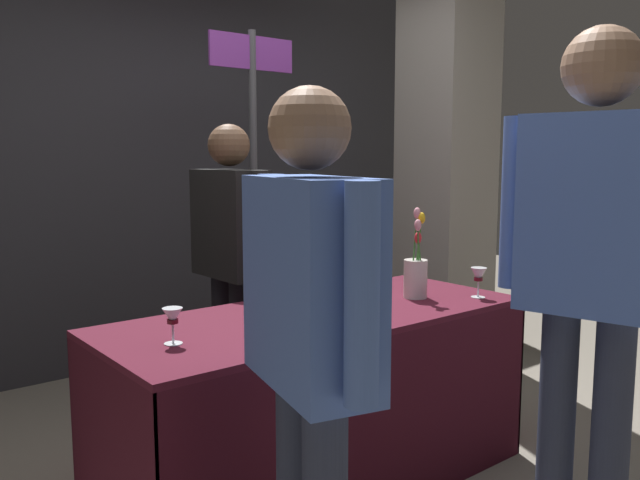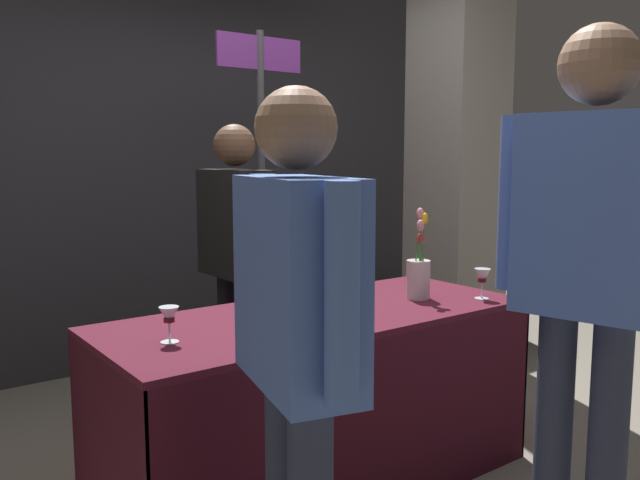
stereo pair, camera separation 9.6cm
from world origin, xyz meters
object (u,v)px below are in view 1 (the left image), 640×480
taster_foreground_right (592,252)px  booth_signpost (254,169)px  tasting_table (320,365)px  wine_glass_mid (479,276)px  display_bottle_0 (342,284)px  vendor_presenter (231,247)px  wine_glass_near_vendor (173,318)px  flower_vase (416,273)px  featured_wine_bottle (286,274)px  concrete_pillar (447,117)px

taster_foreground_right → booth_signpost: size_ratio=0.85×
tasting_table → wine_glass_mid: bearing=-17.5°
display_bottle_0 → vendor_presenter: (0.03, 0.90, 0.05)m
wine_glass_near_vendor → flower_vase: flower_vase is taller
featured_wine_bottle → display_bottle_0: bearing=-77.3°
concrete_pillar → booth_signpost: concrete_pillar is taller
featured_wine_bottle → flower_vase: 0.60m
featured_wine_bottle → wine_glass_mid: size_ratio=2.36×
wine_glass_near_vendor → concrete_pillar: bearing=19.9°
concrete_pillar → taster_foreground_right: bearing=-128.6°
wine_glass_near_vendor → taster_foreground_right: bearing=-44.2°
tasting_table → wine_glass_near_vendor: (-0.68, -0.04, 0.32)m
wine_glass_mid → flower_vase: bearing=141.7°
wine_glass_near_vendor → booth_signpost: size_ratio=0.06×
featured_wine_bottle → wine_glass_mid: bearing=-30.3°
wine_glass_mid → wine_glass_near_vendor: bearing=172.1°
featured_wine_bottle → taster_foreground_right: 1.26m
wine_glass_mid → booth_signpost: 1.48m
concrete_pillar → tasting_table: (-1.78, -0.85, -1.12)m
vendor_presenter → booth_signpost: size_ratio=0.74×
concrete_pillar → vendor_presenter: 1.85m
concrete_pillar → flower_vase: bearing=-144.4°
tasting_table → flower_vase: flower_vase is taller
wine_glass_near_vendor → flower_vase: bearing=-0.9°
booth_signpost → flower_vase: bearing=-86.0°
concrete_pillar → wine_glass_near_vendor: 2.73m
wine_glass_mid → booth_signpost: booth_signpost is taller
wine_glass_mid → taster_foreground_right: (-0.43, -0.76, 0.24)m
display_bottle_0 → flower_vase: size_ratio=0.73×
flower_vase → taster_foreground_right: bearing=-102.4°
featured_wine_bottle → flower_vase: bearing=-26.5°
concrete_pillar → wine_glass_mid: 1.70m
display_bottle_0 → vendor_presenter: vendor_presenter is taller
flower_vase → vendor_presenter: 0.98m
concrete_pillar → featured_wine_bottle: concrete_pillar is taller
wine_glass_mid → vendor_presenter: size_ratio=0.09×
featured_wine_bottle → concrete_pillar: bearing=19.5°
wine_glass_near_vendor → vendor_presenter: 1.14m
concrete_pillar → featured_wine_bottle: size_ratio=10.10×
vendor_presenter → wine_glass_mid: bearing=31.9°
concrete_pillar → booth_signpost: (-1.35, 0.29, -0.33)m
taster_foreground_right → booth_signpost: booth_signpost is taller
tasting_table → taster_foreground_right: size_ratio=1.02×
tasting_table → featured_wine_bottle: bearing=95.7°
display_bottle_0 → taster_foreground_right: (0.26, -0.91, 0.21)m
concrete_pillar → flower_vase: 1.74m
wine_glass_mid → vendor_presenter: 1.24m
tasting_table → booth_signpost: 1.45m
wine_glass_mid → flower_vase: 0.29m
wine_glass_near_vendor → flower_vase: size_ratio=0.31×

